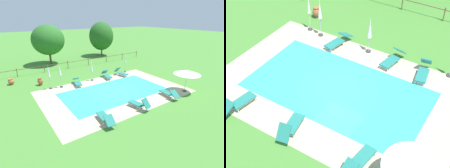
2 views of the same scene
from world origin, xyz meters
TOP-DOWN VIEW (x-y plane):
  - ground_plane at (0.00, 0.00)m, footprint 160.00×160.00m
  - pool_deck_paving at (0.00, 0.00)m, footprint 13.35×8.81m
  - swimming_pool_water at (0.00, 0.00)m, footprint 9.78×5.24m
  - pool_coping_rim at (0.00, 0.00)m, footprint 10.26×5.72m
  - sun_lounger_north_near_steps at (1.54, 3.64)m, footprint 0.93×2.03m
  - sun_lounger_north_mid at (-3.47, -3.83)m, footprint 0.84×2.09m
  - sun_lounger_north_far at (3.50, 3.45)m, footprint 0.90×1.95m
  - sun_lounger_north_end at (-0.24, -3.71)m, footprint 0.95×1.94m
  - sun_lounger_south_near_corner at (-2.20, 3.54)m, footprint 1.01×2.15m
  - sun_lounger_south_mid at (3.36, -3.69)m, footprint 0.85×2.09m
  - patio_umbrella_open_by_bench at (5.62, -3.79)m, footprint 2.41×2.41m
  - patio_umbrella_closed_row_west at (-3.78, 3.97)m, footprint 0.32×0.32m
  - patio_umbrella_closed_row_mid_west at (4.78, 4.29)m, footprint 0.32×0.32m
  - patio_umbrella_closed_row_centre at (-0.23, 3.98)m, footprint 0.32×0.32m
  - patio_umbrella_closed_row_mid_east at (-4.81, 4.19)m, footprint 0.32×0.32m
  - terracotta_urn_near_fence at (-7.89, 7.69)m, footprint 0.62×0.62m
  - terracotta_urn_by_tree at (-5.38, 5.78)m, footprint 0.54×0.54m
  - perimeter_fence at (0.92, 10.09)m, footprint 22.17×0.08m
  - tree_west_mid at (7.58, 14.65)m, footprint 4.28×4.28m
  - tree_centre at (-1.89, 13.85)m, footprint 4.62×4.62m

SIDE VIEW (x-z plane):
  - ground_plane at x=0.00m, z-range 0.00..0.00m
  - pool_deck_paving at x=0.00m, z-range 0.00..0.01m
  - swimming_pool_water at x=0.00m, z-range 0.00..0.01m
  - pool_coping_rim at x=0.00m, z-range 0.01..0.01m
  - sun_lounger_south_near_corner at x=-2.20m, z-range 0.00..0.70m
  - terracotta_urn_near_fence at x=-7.89m, z-range 0.03..0.68m
  - sun_lounger_north_mid at x=-3.47m, z-range -0.03..0.76m
  - sun_lounger_south_mid at x=3.36m, z-range -0.03..0.76m
  - sun_lounger_north_near_steps at x=1.54m, z-range -0.07..0.83m
  - sun_lounger_north_far at x=3.50m, z-range -0.09..0.88m
  - sun_lounger_north_end at x=-0.24m, z-range -0.10..0.89m
  - terracotta_urn_by_tree at x=-5.38m, z-range 0.03..0.83m
  - perimeter_fence at x=0.92m, z-range 0.16..1.21m
  - patio_umbrella_closed_row_mid_west at x=4.78m, z-range 0.32..2.67m
  - patio_umbrella_closed_row_centre at x=-0.23m, z-range 0.35..2.65m
  - patio_umbrella_closed_row_mid_east at x=-4.81m, z-range 0.37..2.85m
  - patio_umbrella_closed_row_west at x=-3.78m, z-range 0.43..2.92m
  - patio_umbrella_open_by_bench at x=5.62m, z-range 0.84..3.02m
  - tree_west_mid at x=7.58m, z-range 0.51..6.38m
  - tree_centre at x=-1.89m, z-range 0.70..6.40m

